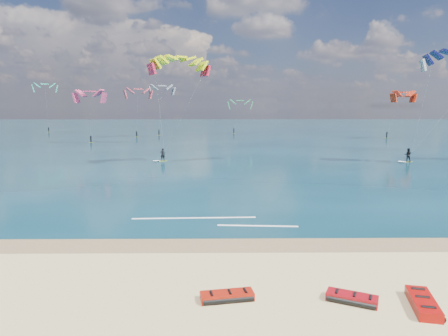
# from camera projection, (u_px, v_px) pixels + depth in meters

# --- Properties ---
(ground) EXTENTS (320.00, 320.00, 0.00)m
(ground) POSITION_uv_depth(u_px,v_px,m) (212.00, 157.00, 58.02)
(ground) COLOR tan
(ground) RESTS_ON ground
(wet_sand_strip) EXTENTS (320.00, 2.40, 0.01)m
(wet_sand_strip) POSITION_uv_depth(u_px,v_px,m) (199.00, 245.00, 21.46)
(wet_sand_strip) COLOR brown
(wet_sand_strip) RESTS_ON ground
(sea) EXTENTS (320.00, 200.00, 0.04)m
(sea) POSITION_uv_depth(u_px,v_px,m) (216.00, 130.00, 121.25)
(sea) COLOR #092A34
(sea) RESTS_ON ground
(packed_kite_left) EXTENTS (2.36, 1.34, 0.36)m
(packed_kite_left) POSITION_uv_depth(u_px,v_px,m) (227.00, 300.00, 15.40)
(packed_kite_left) COLOR #A51708
(packed_kite_left) RESTS_ON ground
(packed_kite_mid) EXTENTS (2.29, 1.78, 0.36)m
(packed_kite_mid) POSITION_uv_depth(u_px,v_px,m) (352.00, 302.00, 15.23)
(packed_kite_mid) COLOR #9C0A11
(packed_kite_mid) RESTS_ON ground
(packed_kite_right) EXTENTS (1.69, 2.66, 0.43)m
(packed_kite_right) POSITION_uv_depth(u_px,v_px,m) (423.00, 308.00, 14.78)
(packed_kite_right) COLOR #A50A07
(packed_kite_right) RESTS_ON ground
(kitesurfer_main) EXTENTS (9.35, 8.03, 14.53)m
(kitesurfer_main) POSITION_uv_depth(u_px,v_px,m) (171.00, 105.00, 50.07)
(kitesurfer_main) COLOR #C5EF1C
(kitesurfer_main) RESTS_ON sea
(kitesurfer_far) EXTENTS (10.33, 6.74, 15.48)m
(kitesurfer_far) POSITION_uv_depth(u_px,v_px,m) (434.00, 100.00, 49.54)
(kitesurfer_far) COLOR #B2BA1B
(kitesurfer_far) RESTS_ON sea
(shoreline_foam) EXTENTS (10.68, 2.37, 0.01)m
(shoreline_foam) POSITION_uv_depth(u_px,v_px,m) (217.00, 221.00, 25.83)
(shoreline_foam) COLOR white
(shoreline_foam) RESTS_ON ground
(distant_kites) EXTENTS (93.32, 35.79, 13.16)m
(distant_kites) POSITION_uv_depth(u_px,v_px,m) (170.00, 114.00, 93.96)
(distant_kites) COLOR #2BBB97
(distant_kites) RESTS_ON ground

